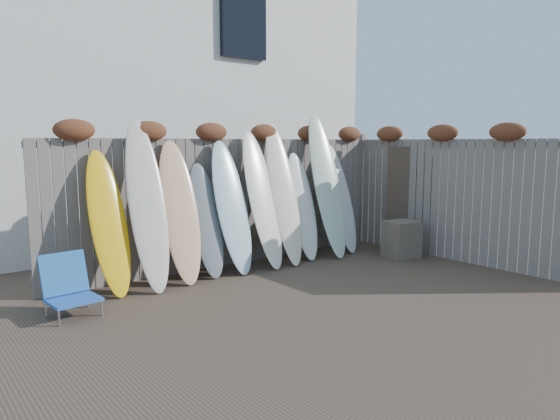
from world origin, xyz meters
TOP-DOWN VIEW (x-y plane):
  - ground at (0.00, 0.00)m, footprint 80.00×80.00m
  - back_fence at (0.06, 2.39)m, footprint 6.05×0.28m
  - right_fence at (2.99, 0.25)m, footprint 0.28×4.40m
  - house at (0.50, 6.50)m, footprint 8.50×5.50m
  - beach_chair at (-2.79, 1.56)m, footprint 0.57×0.60m
  - wooden_crate at (2.46, 0.98)m, footprint 0.60×0.52m
  - lattice_panel at (3.10, 1.06)m, footprint 0.52×1.17m
  - surfboard_0 at (-2.14, 2.02)m, footprint 0.52×0.69m
  - surfboard_1 at (-1.64, 1.95)m, footprint 0.56×0.83m
  - surfboard_2 at (-1.15, 1.99)m, footprint 0.58×0.74m
  - surfboard_3 at (-0.72, 2.01)m, footprint 0.49×0.61m
  - surfboard_4 at (-0.31, 1.97)m, footprint 0.57×0.73m
  - surfboard_5 at (0.25, 1.95)m, footprint 0.58×0.79m
  - surfboard_6 at (0.67, 1.95)m, footprint 0.54×0.82m
  - surfboard_7 at (1.12, 1.99)m, footprint 0.53×0.68m
  - surfboard_8 at (1.60, 1.91)m, footprint 0.62×0.90m
  - surfboard_9 at (2.01, 1.98)m, footprint 0.55×0.71m

SIDE VIEW (x-z plane):
  - ground at x=0.00m, z-range 0.00..0.00m
  - wooden_crate at x=2.46m, z-range 0.00..0.63m
  - beach_chair at x=-2.79m, z-range -0.03..0.67m
  - surfboard_3 at x=-0.72m, z-range 0.00..1.65m
  - surfboard_7 at x=1.12m, z-range 0.00..1.78m
  - surfboard_0 at x=-2.14m, z-range 0.00..1.86m
  - lattice_panel at x=3.10m, z-range 0.00..1.87m
  - surfboard_9 at x=2.01m, z-range 0.00..1.92m
  - surfboard_4 at x=-0.31m, z-range 0.00..1.98m
  - surfboard_2 at x=-1.15m, z-range 0.00..1.99m
  - surfboard_5 at x=0.25m, z-range 0.00..2.13m
  - surfboard_6 at x=0.67m, z-range 0.00..2.25m
  - surfboard_1 at x=-1.64m, z-range 0.00..2.26m
  - right_fence at x=2.99m, z-range 0.02..2.26m
  - back_fence at x=0.06m, z-range 0.06..2.30m
  - surfboard_8 at x=1.60m, z-range 0.00..2.46m
  - house at x=0.50m, z-range 0.04..6.36m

